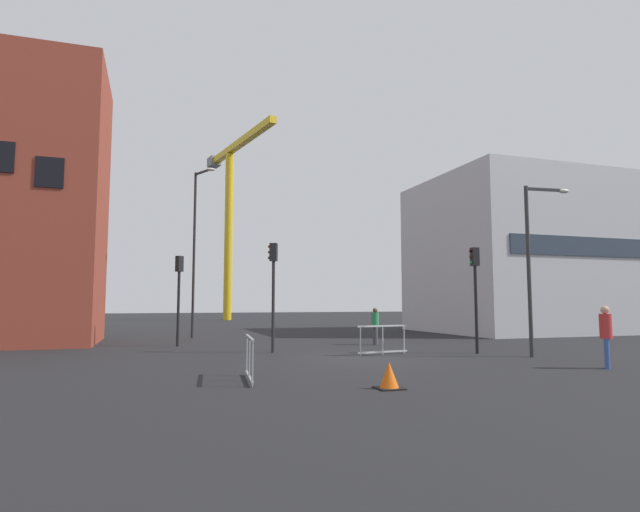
% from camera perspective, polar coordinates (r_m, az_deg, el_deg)
% --- Properties ---
extents(ground, '(160.00, 160.00, 0.00)m').
position_cam_1_polar(ground, '(17.98, 4.97, -11.30)').
color(ground, black).
extents(office_block, '(13.89, 10.59, 9.96)m').
position_cam_1_polar(office_block, '(37.21, 22.35, -0.06)').
color(office_block, '#B7B7BC').
rests_on(office_block, ground).
extents(construction_crane, '(4.68, 17.57, 19.43)m').
position_cam_1_polar(construction_crane, '(57.75, -9.92, 6.23)').
color(construction_crane, gold).
rests_on(construction_crane, ground).
extents(streetlamp_tall, '(0.98, 1.61, 9.12)m').
position_cam_1_polar(streetlamp_tall, '(28.84, -13.62, 1.59)').
color(streetlamp_tall, '#232326').
rests_on(streetlamp_tall, ground).
extents(streetlamp_short, '(1.85, 0.36, 6.15)m').
position_cam_1_polar(streetlamp_short, '(20.04, 22.73, 0.32)').
color(streetlamp_short, '#2D2D30').
rests_on(streetlamp_short, ground).
extents(traffic_light_crosswalk, '(0.38, 0.36, 3.98)m').
position_cam_1_polar(traffic_light_crosswalk, '(23.61, -15.40, -3.16)').
color(traffic_light_crosswalk, black).
rests_on(traffic_light_crosswalk, ground).
extents(traffic_light_verge, '(0.39, 0.34, 4.23)m').
position_cam_1_polar(traffic_light_verge, '(19.98, -5.22, -2.58)').
color(traffic_light_verge, '#232326').
rests_on(traffic_light_verge, ground).
extents(traffic_light_median, '(0.38, 0.26, 4.01)m').
position_cam_1_polar(traffic_light_median, '(20.42, 16.87, -2.79)').
color(traffic_light_median, black).
rests_on(traffic_light_median, ground).
extents(pedestrian_walking, '(0.34, 0.34, 1.67)m').
position_cam_1_polar(pedestrian_walking, '(23.73, 6.15, -7.45)').
color(pedestrian_walking, '#4C4C51').
rests_on(pedestrian_walking, ground).
extents(pedestrian_waiting, '(0.34, 0.34, 1.82)m').
position_cam_1_polar(pedestrian_waiting, '(17.36, 29.19, -7.36)').
color(pedestrian_waiting, '#33519E').
rests_on(pedestrian_waiting, ground).
extents(safety_barrier_right_run, '(0.28, 2.11, 1.08)m').
position_cam_1_polar(safety_barrier_right_run, '(13.02, -7.86, -11.14)').
color(safety_barrier_right_run, gray).
rests_on(safety_barrier_right_run, ground).
extents(safety_barrier_mid_span, '(2.11, 0.36, 1.08)m').
position_cam_1_polar(safety_barrier_mid_span, '(19.36, 6.99, -9.17)').
color(safety_barrier_mid_span, '#B2B5BA').
rests_on(safety_barrier_mid_span, ground).
extents(traffic_cone_orange, '(0.59, 0.59, 0.60)m').
position_cam_1_polar(traffic_cone_orange, '(11.89, 7.70, -13.10)').
color(traffic_cone_orange, black).
rests_on(traffic_cone_orange, ground).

